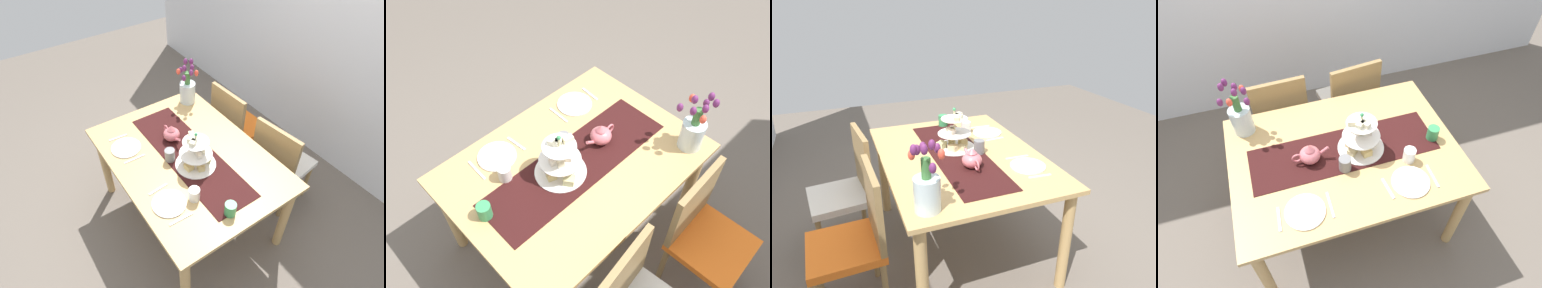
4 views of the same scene
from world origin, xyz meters
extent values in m
plane|color=#6B6056|center=(0.00, 0.00, 0.00)|extent=(8.00, 8.00, 0.00)
cube|color=silver|center=(0.00, 1.63, 1.30)|extent=(6.00, 0.08, 2.60)
cube|color=tan|center=(0.00, 0.00, 0.74)|extent=(1.45, 1.06, 0.03)
cylinder|color=tan|center=(-0.66, -0.46, 0.36)|extent=(0.07, 0.07, 0.73)
cylinder|color=tan|center=(0.66, -0.46, 0.36)|extent=(0.07, 0.07, 0.73)
cylinder|color=tan|center=(-0.66, 0.46, 0.36)|extent=(0.07, 0.07, 0.73)
cylinder|color=tan|center=(0.66, 0.46, 0.36)|extent=(0.07, 0.07, 0.73)
cylinder|color=olive|center=(-0.15, 1.02, 0.21)|extent=(0.04, 0.04, 0.41)
cylinder|color=olive|center=(-0.51, 1.00, 0.21)|extent=(0.04, 0.04, 0.41)
cylinder|color=olive|center=(-0.13, 0.66, 0.21)|extent=(0.04, 0.04, 0.41)
cylinder|color=olive|center=(-0.49, 0.64, 0.21)|extent=(0.04, 0.04, 0.41)
cube|color=orange|center=(-0.32, 0.83, 0.43)|extent=(0.44, 0.44, 0.05)
cube|color=olive|center=(-0.31, 0.64, 0.69)|extent=(0.42, 0.05, 0.45)
cylinder|color=olive|center=(0.43, 1.03, 0.21)|extent=(0.04, 0.04, 0.41)
cylinder|color=olive|center=(0.07, 0.99, 0.21)|extent=(0.04, 0.04, 0.41)
cylinder|color=olive|center=(0.47, 0.67, 0.21)|extent=(0.04, 0.04, 0.41)
cylinder|color=olive|center=(0.11, 0.63, 0.21)|extent=(0.04, 0.04, 0.41)
cube|color=silver|center=(0.27, 0.83, 0.43)|extent=(0.47, 0.47, 0.05)
cube|color=olive|center=(0.29, 0.64, 0.69)|extent=(0.42, 0.09, 0.45)
cube|color=black|center=(0.00, 0.02, 0.76)|extent=(1.20, 0.36, 0.00)
cylinder|color=beige|center=(0.11, 0.00, 0.90)|extent=(0.01, 0.01, 0.28)
cylinder|color=white|center=(0.11, 0.00, 0.77)|extent=(0.30, 0.30, 0.01)
cylinder|color=white|center=(0.11, 0.00, 0.88)|extent=(0.24, 0.24, 0.01)
cylinder|color=white|center=(0.11, 0.00, 0.99)|extent=(0.19, 0.19, 0.01)
cube|color=#D8C078|center=(0.18, 0.00, 0.79)|extent=(0.06, 0.06, 0.05)
cube|color=beige|center=(0.13, 0.09, 0.79)|extent=(0.08, 0.08, 0.05)
cube|color=#DEBF88|center=(0.05, 0.03, 0.79)|extent=(0.08, 0.08, 0.04)
cube|color=#D4C087|center=(0.04, -0.03, 0.79)|extent=(0.07, 0.07, 0.04)
cube|color=#E5C576|center=(0.12, -0.07, 0.79)|extent=(0.06, 0.06, 0.05)
cube|color=silver|center=(0.15, 0.00, 0.89)|extent=(0.06, 0.05, 0.03)
cube|color=beige|center=(0.13, 0.03, 0.89)|extent=(0.06, 0.07, 0.03)
cube|color=beige|center=(0.08, 0.03, 0.89)|extent=(0.06, 0.07, 0.03)
cube|color=beige|center=(0.05, 0.01, 1.00)|extent=(0.06, 0.05, 0.03)
cube|color=beige|center=(0.09, -0.02, 1.00)|extent=(0.07, 0.06, 0.03)
cube|color=beige|center=(0.12, -0.03, 1.00)|extent=(0.06, 0.07, 0.03)
sphere|color=#389356|center=(0.11, 0.00, 1.05)|extent=(0.02, 0.02, 0.02)
ellipsoid|color=#D66B75|center=(-0.22, 0.00, 0.81)|extent=(0.13, 0.13, 0.10)
cone|color=#D66B75|center=(-0.22, 0.00, 0.88)|extent=(0.06, 0.06, 0.04)
cylinder|color=#D66B75|center=(-0.13, 0.00, 0.82)|extent=(0.07, 0.02, 0.06)
torus|color=#D66B75|center=(-0.30, 0.00, 0.81)|extent=(0.07, 0.01, 0.07)
cylinder|color=silver|center=(-0.59, 0.39, 0.85)|extent=(0.14, 0.14, 0.19)
cylinder|color=#3D7538|center=(-0.59, 0.39, 1.00)|extent=(0.05, 0.05, 0.12)
ellipsoid|color=#6B2860|center=(-0.52, 0.39, 1.09)|extent=(0.04, 0.04, 0.06)
ellipsoid|color=#EF4C38|center=(-0.53, 0.45, 1.06)|extent=(0.04, 0.04, 0.06)
ellipsoid|color=#6B2860|center=(-0.57, 0.43, 1.10)|extent=(0.04, 0.04, 0.06)
ellipsoid|color=#6B2860|center=(-0.62, 0.46, 1.12)|extent=(0.04, 0.04, 0.06)
ellipsoid|color=#6B2860|center=(-0.64, 0.41, 1.13)|extent=(0.04, 0.04, 0.06)
ellipsoid|color=#6B2860|center=(-0.67, 0.38, 1.04)|extent=(0.04, 0.04, 0.06)
ellipsoid|color=#EF4C38|center=(-0.61, 0.32, 1.08)|extent=(0.04, 0.04, 0.06)
ellipsoid|color=#6B2860|center=(-0.57, 0.36, 1.12)|extent=(0.04, 0.04, 0.06)
ellipsoid|color=#6B2860|center=(-0.51, 0.31, 1.07)|extent=(0.04, 0.04, 0.06)
cylinder|color=white|center=(-0.34, -0.35, 0.76)|extent=(0.23, 0.23, 0.01)
cube|color=silver|center=(-0.48, -0.35, 0.76)|extent=(0.03, 0.15, 0.01)
cube|color=silver|center=(-0.19, -0.35, 0.76)|extent=(0.02, 0.17, 0.01)
cylinder|color=white|center=(0.30, -0.35, 0.76)|extent=(0.23, 0.23, 0.01)
cube|color=silver|center=(0.16, -0.35, 0.76)|extent=(0.03, 0.15, 0.01)
cube|color=silver|center=(0.45, -0.35, 0.76)|extent=(0.02, 0.17, 0.01)
cylinder|color=slate|center=(-0.04, -0.13, 0.81)|extent=(0.08, 0.08, 0.09)
cylinder|color=white|center=(0.36, -0.19, 0.81)|extent=(0.08, 0.08, 0.09)
cylinder|color=#389356|center=(0.58, -0.06, 0.81)|extent=(0.08, 0.08, 0.09)
camera|label=1|loc=(1.45, -0.95, 2.51)|focal=30.38mm
camera|label=2|loc=(1.00, 1.05, 2.59)|focal=37.32mm
camera|label=3|loc=(-2.08, 0.76, 1.79)|focal=32.57mm
camera|label=4|loc=(-0.39, -1.29, 2.38)|focal=30.72mm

